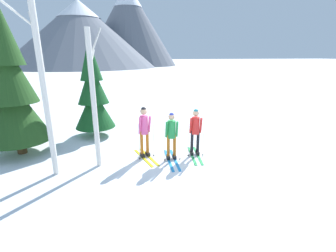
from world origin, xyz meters
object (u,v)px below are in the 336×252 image
(skier_in_red, at_px, (195,129))
(pine_tree_near, at_px, (93,93))
(skier_in_pink, at_px, (144,130))
(birch_tree_slender, at_px, (44,90))
(pine_tree_mid, at_px, (10,87))
(birch_tree_tall, at_px, (94,99))
(skier_in_green, at_px, (171,134))

(skier_in_red, distance_m, pine_tree_near, 4.93)
(skier_in_pink, height_order, birch_tree_slender, birch_tree_slender)
(pine_tree_mid, xyz_separation_m, birch_tree_tall, (2.89, -1.72, -0.26))
(skier_in_red, relative_size, pine_tree_mid, 0.32)
(skier_in_pink, height_order, birch_tree_tall, birch_tree_tall)
(skier_in_pink, bearing_deg, skier_in_green, -24.34)
(pine_tree_mid, bearing_deg, skier_in_pink, -16.79)
(skier_in_green, distance_m, birch_tree_tall, 2.79)
(pine_tree_mid, height_order, birch_tree_slender, pine_tree_mid)
(pine_tree_near, height_order, birch_tree_tall, birch_tree_tall)
(pine_tree_near, xyz_separation_m, birch_tree_slender, (-1.00, -3.60, 0.68))
(pine_tree_near, distance_m, birch_tree_tall, 3.30)
(skier_in_red, bearing_deg, birch_tree_slender, -174.23)
(birch_tree_tall, xyz_separation_m, birch_tree_slender, (-1.29, -0.32, 0.38))
(pine_tree_near, height_order, pine_tree_mid, pine_tree_mid)
(skier_in_green, bearing_deg, pine_tree_near, 129.79)
(skier_in_green, distance_m, birch_tree_slender, 4.12)
(skier_in_pink, distance_m, birch_tree_tall, 2.02)
(skier_in_red, xyz_separation_m, pine_tree_near, (-3.69, 3.13, 0.95))
(birch_tree_slender, bearing_deg, birch_tree_tall, 14.15)
(skier_in_red, distance_m, pine_tree_mid, 6.66)
(skier_in_green, height_order, birch_tree_slender, birch_tree_slender)
(skier_in_red, height_order, birch_tree_slender, birch_tree_slender)
(birch_tree_tall, bearing_deg, skier_in_red, 2.51)
(skier_in_green, bearing_deg, birch_tree_slender, -175.55)
(pine_tree_mid, bearing_deg, skier_in_red, -14.02)
(birch_tree_slender, bearing_deg, pine_tree_mid, 128.13)
(skier_in_pink, height_order, pine_tree_near, pine_tree_near)
(skier_in_red, bearing_deg, pine_tree_near, 139.67)
(skier_in_pink, distance_m, skier_in_green, 0.98)
(skier_in_pink, height_order, skier_in_red, skier_in_pink)
(pine_tree_mid, distance_m, birch_tree_slender, 2.60)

